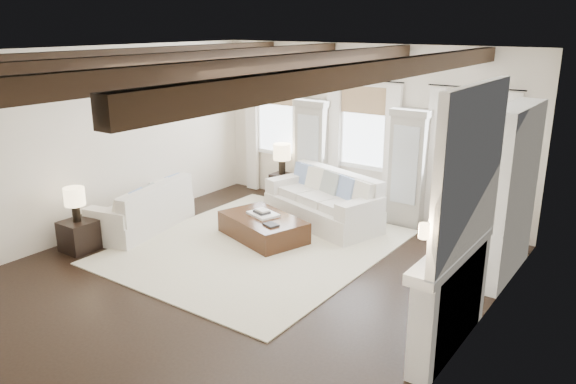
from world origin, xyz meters
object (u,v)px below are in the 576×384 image
Objects in this scene: sofa_back at (325,203)px; side_table_front at (79,236)px; ottoman at (263,228)px; side_table_back at (282,188)px; sofa_left at (145,211)px.

sofa_back reaches higher than side_table_front.
side_table_front is (-2.11, -2.15, 0.06)m from ottoman.
side_table_back reaches higher than ottoman.
sofa_back is at bearing 41.24° from sofa_left.
ottoman is at bearing -62.99° from side_table_back.
sofa_left reaches higher than ottoman.
side_table_back is at bearing 134.76° from ottoman.
side_table_back is (-0.94, 1.84, 0.11)m from ottoman.
sofa_back is at bearing 52.97° from side_table_front.
side_table_back is (1.17, 3.99, 0.05)m from side_table_front.
sofa_back is 3.25m from sofa_left.
sofa_left is 2.18m from ottoman.
sofa_back is at bearing 87.70° from ottoman.
side_table_back reaches higher than side_table_front.
sofa_left is at bearing -138.76° from sofa_back.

